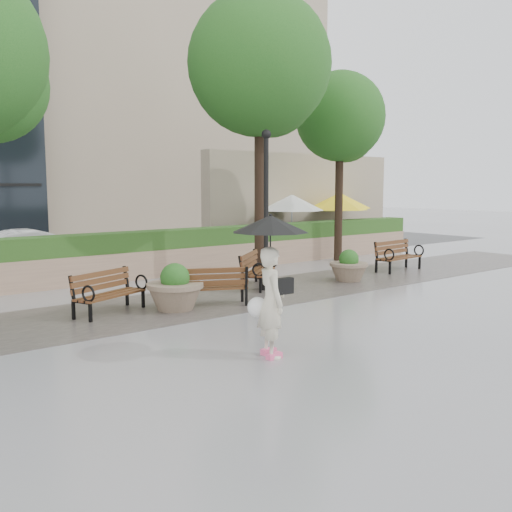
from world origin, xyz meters
TOP-DOWN VIEW (x-y plane):
  - ground at (0.00, 0.00)m, footprint 100.00×100.00m
  - cobble_strip at (0.00, 3.00)m, footprint 28.00×3.20m
  - hedge_wall at (0.00, 7.00)m, footprint 24.00×0.80m
  - cafe_wall at (9.50, 10.00)m, footprint 10.00×0.60m
  - cafe_hedge at (9.00, 7.80)m, footprint 8.00×0.50m
  - asphalt_street at (0.00, 11.00)m, footprint 40.00×7.00m
  - bldg_stone at (10.00, 23.00)m, footprint 18.00×10.00m
  - bench_1 at (-2.49, 3.14)m, footprint 1.75×1.22m
  - bench_2 at (-0.42, 2.48)m, footprint 1.74×1.30m
  - bench_3 at (1.88, 3.62)m, footprint 1.74×1.58m
  - bench_4 at (7.13, 3.13)m, footprint 1.80×0.83m
  - planter_left at (-1.24, 2.58)m, footprint 1.21×1.21m
  - planter_right at (4.48, 2.81)m, footprint 1.06×1.06m
  - lamppost at (1.79, 3.19)m, footprint 0.28×0.28m
  - tree_1 at (2.89, 4.71)m, footprint 3.95×3.94m
  - tree_2 at (7.70, 6.16)m, footprint 3.25×3.12m
  - patio_umb_white at (7.58, 8.59)m, footprint 2.50×2.50m
  - patio_umb_yellow_a at (9.51, 8.03)m, footprint 2.50×2.50m
  - patio_umb_yellow_b at (10.81, 8.98)m, footprint 2.50×2.50m
  - car_right at (-1.66, 10.33)m, footprint 3.98×1.48m
  - pedestrian at (-1.79, -1.24)m, footprint 1.20×1.20m

SIDE VIEW (x-z plane):
  - ground at x=0.00m, z-range 0.00..0.00m
  - asphalt_street at x=0.00m, z-range 0.00..0.00m
  - cobble_strip at x=0.00m, z-range 0.00..0.01m
  - bench_2 at x=-0.42m, z-range -0.18..0.70m
  - bench_1 at x=-2.49m, z-range -0.18..0.70m
  - bench_3 at x=1.88m, z-range -0.18..0.73m
  - bench_4 at x=7.13m, z-range -0.19..0.75m
  - planter_right at x=4.48m, z-range -0.10..0.80m
  - planter_left at x=-1.24m, z-range -0.11..0.91m
  - cafe_hedge at x=9.00m, z-range 0.00..0.90m
  - car_right at x=-1.66m, z-range 0.00..1.30m
  - hedge_wall at x=0.00m, z-range -0.01..1.34m
  - pedestrian at x=-1.79m, z-range 0.24..2.43m
  - lamppost at x=1.79m, z-range -0.24..3.80m
  - patio_umb_white at x=7.58m, z-range 0.84..3.14m
  - patio_umb_yellow_a at x=9.51m, z-range 0.84..3.14m
  - patio_umb_yellow_b at x=10.81m, z-range 0.84..3.14m
  - cafe_wall at x=9.50m, z-range 0.00..4.00m
  - tree_2 at x=7.70m, z-range 1.60..8.21m
  - tree_1 at x=2.89m, z-range 1.84..9.77m
  - bldg_stone at x=10.00m, z-range 0.00..20.00m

